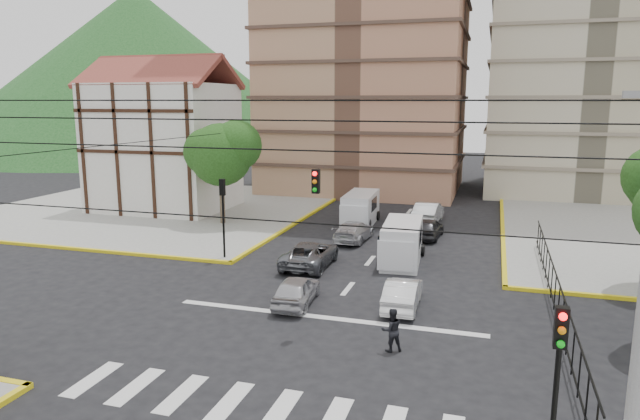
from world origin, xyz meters
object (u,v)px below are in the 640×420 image
at_px(traffic_light_se, 557,372).
at_px(pedestrian_crosswalk, 392,330).
at_px(traffic_light_nw, 223,205).
at_px(van_left_lane, 360,210).
at_px(car_white_front_right, 403,293).
at_px(van_right_lane, 401,244).
at_px(car_silver_front_left, 296,290).

relative_size(traffic_light_se, pedestrian_crosswalk, 2.79).
height_order(traffic_light_nw, van_left_lane, traffic_light_nw).
xyz_separation_m(traffic_light_se, traffic_light_nw, (-15.60, 15.60, 0.00)).
distance_m(car_white_front_right, pedestrian_crosswalk, 4.43).
xyz_separation_m(car_white_front_right, pedestrian_crosswalk, (0.29, -4.42, 0.15)).
bearing_deg(van_right_lane, traffic_light_nw, -171.11).
distance_m(traffic_light_se, traffic_light_nw, 22.06).
bearing_deg(car_silver_front_left, traffic_light_nw, -45.98).
bearing_deg(car_silver_front_left, traffic_light_se, 128.47).
distance_m(van_left_lane, car_silver_front_left, 16.69).
height_order(traffic_light_se, traffic_light_nw, same).
distance_m(van_right_lane, van_left_lane, 9.99).
bearing_deg(van_left_lane, van_right_lane, -66.11).
bearing_deg(car_white_front_right, van_left_lane, -72.20).
bearing_deg(car_white_front_right, traffic_light_se, 112.39).
bearing_deg(pedestrian_crosswalk, van_left_lane, -102.56).
distance_m(van_left_lane, car_white_front_right, 16.66).
bearing_deg(traffic_light_nw, van_right_lane, 13.23).
bearing_deg(car_white_front_right, pedestrian_crosswalk, 92.14).
distance_m(van_right_lane, pedestrian_crosswalk, 11.26).
bearing_deg(car_silver_front_left, van_left_lane, -90.87).
bearing_deg(pedestrian_crosswalk, van_right_lane, -111.41).
bearing_deg(van_right_lane, pedestrian_crosswalk, -87.02).
bearing_deg(traffic_light_se, pedestrian_crosswalk, 124.90).
relative_size(van_right_lane, car_silver_front_left, 1.35).
xyz_separation_m(car_silver_front_left, pedestrian_crosswalk, (4.79, -3.48, 0.15)).
height_order(traffic_light_nw, pedestrian_crosswalk, traffic_light_nw).
height_order(van_left_lane, car_white_front_right, van_left_lane).
relative_size(car_white_front_right, pedestrian_crosswalk, 2.47).
relative_size(van_right_lane, car_white_front_right, 1.31).
bearing_deg(van_right_lane, car_silver_front_left, -117.94).
xyz_separation_m(car_silver_front_left, car_white_front_right, (4.50, 0.94, 0.00)).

